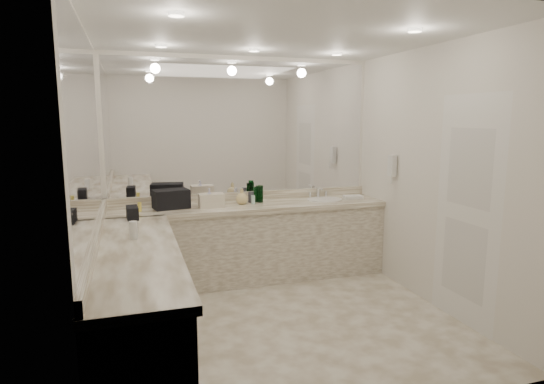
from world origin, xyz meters
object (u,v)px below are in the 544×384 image
object	(u,v)px
hand_towel	(353,197)
soap_bottle_c	(242,196)
cream_cosmetic_case	(211,200)
soap_bottle_a	(179,199)
sink	(325,200)
wall_phone	(392,166)
black_toiletry_bag	(171,199)
soap_bottle_b	(209,198)

from	to	relation	value
hand_towel	soap_bottle_c	distance (m)	1.40
cream_cosmetic_case	hand_towel	world-z (taller)	cream_cosmetic_case
cream_cosmetic_case	soap_bottle_a	xyz separation A→B (m)	(-0.34, 0.07, 0.02)
sink	soap_bottle_c	size ratio (longest dim) A/B	2.41
cream_cosmetic_case	hand_towel	xyz separation A→B (m)	(1.77, 0.02, -0.06)
wall_phone	black_toiletry_bag	bearing A→B (deg)	167.60
hand_towel	cream_cosmetic_case	bearing A→B (deg)	-179.47
black_toiletry_bag	cream_cosmetic_case	distance (m)	0.44
wall_phone	soap_bottle_b	world-z (taller)	wall_phone
wall_phone	soap_bottle_a	distance (m)	2.43
soap_bottle_b	soap_bottle_c	xyz separation A→B (m)	(0.39, 0.08, -0.02)
cream_cosmetic_case	hand_towel	size ratio (longest dim) A/B	1.23
sink	soap_bottle_c	bearing A→B (deg)	177.83
cream_cosmetic_case	soap_bottle_c	size ratio (longest dim) A/B	1.51
wall_phone	soap_bottle_b	xyz separation A→B (m)	(-2.03, 0.46, -0.34)
soap_bottle_c	wall_phone	bearing A→B (deg)	-18.25
soap_bottle_a	soap_bottle_c	xyz separation A→B (m)	(0.71, 0.01, -0.01)
sink	soap_bottle_b	size ratio (longest dim) A/B	2.06
sink	wall_phone	world-z (taller)	wall_phone
cream_cosmetic_case	soap_bottle_c	world-z (taller)	soap_bottle_c
wall_phone	soap_bottle_b	distance (m)	2.11
soap_bottle_a	soap_bottle_c	size ratio (longest dim) A/B	1.14
hand_towel	soap_bottle_c	xyz separation A→B (m)	(-1.40, 0.07, 0.07)
wall_phone	soap_bottle_c	size ratio (longest dim) A/B	1.31
hand_towel	wall_phone	bearing A→B (deg)	-63.30
cream_cosmetic_case	soap_bottle_a	distance (m)	0.35
sink	wall_phone	bearing A→B (deg)	-39.57
sink	black_toiletry_bag	world-z (taller)	black_toiletry_bag
cream_cosmetic_case	hand_towel	distance (m)	1.77
sink	cream_cosmetic_case	size ratio (longest dim) A/B	1.60
wall_phone	soap_bottle_c	bearing A→B (deg)	161.75
soap_bottle_a	cream_cosmetic_case	bearing A→B (deg)	-12.18
soap_bottle_b	black_toiletry_bag	bearing A→B (deg)	169.05
wall_phone	cream_cosmetic_case	xyz separation A→B (m)	(-2.00, 0.46, -0.37)
soap_bottle_b	sink	bearing A→B (deg)	1.75
wall_phone	black_toiletry_bag	xyz separation A→B (m)	(-2.44, 0.54, -0.34)
soap_bottle_a	black_toiletry_bag	bearing A→B (deg)	175.63
soap_bottle_a	soap_bottle_b	size ratio (longest dim) A/B	0.97
hand_towel	soap_bottle_c	world-z (taller)	soap_bottle_c
soap_bottle_b	soap_bottle_c	bearing A→B (deg)	11.92
hand_towel	soap_bottle_b	distance (m)	1.79
hand_towel	soap_bottle_b	world-z (taller)	soap_bottle_b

